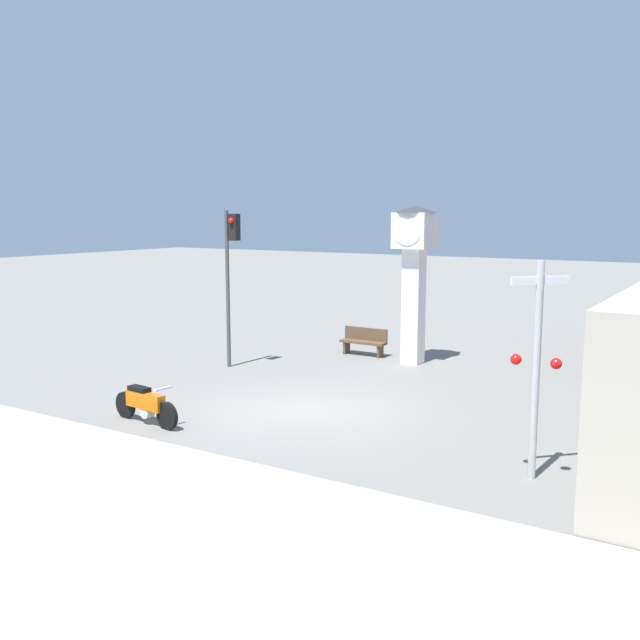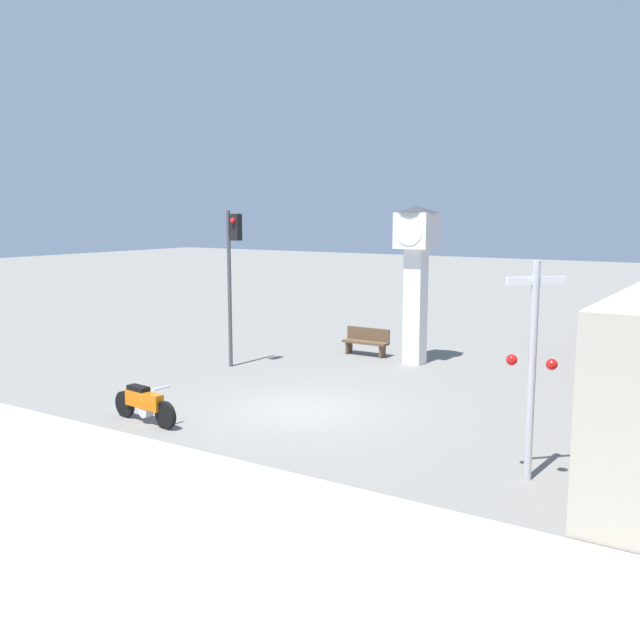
# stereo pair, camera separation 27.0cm
# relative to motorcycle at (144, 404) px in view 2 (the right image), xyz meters

# --- Properties ---
(ground_plane) EXTENTS (120.00, 120.00, 0.00)m
(ground_plane) POSITION_rel_motorcycle_xyz_m (2.45, 2.83, -0.45)
(ground_plane) COLOR slate
(sidewalk_strip) EXTENTS (36.00, 6.00, 0.10)m
(sidewalk_strip) POSITION_rel_motorcycle_xyz_m (2.45, -4.00, -0.40)
(sidewalk_strip) COLOR #BCB7A8
(sidewalk_strip) RESTS_ON ground_plane
(motorcycle) EXTENTS (2.11, 0.48, 0.93)m
(motorcycle) POSITION_rel_motorcycle_xyz_m (0.00, 0.00, 0.00)
(motorcycle) COLOR black
(motorcycle) RESTS_ON ground_plane
(clock_tower) EXTENTS (1.33, 1.33, 4.96)m
(clock_tower) POSITION_rel_motorcycle_xyz_m (2.41, 9.21, 2.84)
(clock_tower) COLOR white
(clock_tower) RESTS_ON ground_plane
(traffic_light) EXTENTS (0.50, 0.35, 4.82)m
(traffic_light) POSITION_rel_motorcycle_xyz_m (-2.11, 5.74, 2.84)
(traffic_light) COLOR #47474C
(traffic_light) RESTS_ON ground_plane
(railroad_crossing_signal) EXTENTS (0.90, 0.82, 3.94)m
(railroad_crossing_signal) POSITION_rel_motorcycle_xyz_m (8.41, 1.21, 1.70)
(railroad_crossing_signal) COLOR #B7B7BC
(railroad_crossing_signal) RESTS_ON ground_plane
(bench) EXTENTS (1.60, 0.44, 0.92)m
(bench) POSITION_rel_motorcycle_xyz_m (0.47, 9.56, 0.04)
(bench) COLOR brown
(bench) RESTS_ON ground_plane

